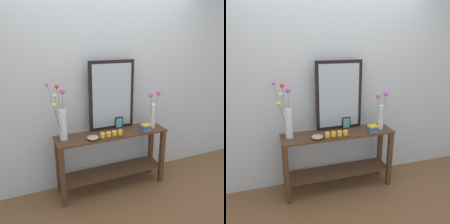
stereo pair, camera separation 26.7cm
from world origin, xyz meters
TOP-DOWN VIEW (x-y plane):
  - ground_plane at (0.00, 0.00)m, footprint 7.00×6.00m
  - wall_back at (0.00, 0.30)m, footprint 6.40×0.08m
  - console_table at (0.00, 0.00)m, footprint 1.40×0.36m
  - mirror_leaning at (0.06, 0.15)m, footprint 0.59×0.03m
  - tall_vase_left at (-0.60, 0.03)m, footprint 0.20×0.22m
  - vase_right at (0.55, -0.05)m, footprint 0.15×0.17m
  - candle_tray at (-0.05, -0.11)m, footprint 0.32×0.09m
  - picture_frame_small at (0.15, 0.12)m, footprint 0.11×0.01m
  - decorative_bowl at (-0.28, -0.10)m, footprint 0.14×0.14m
  - book_stack at (0.42, -0.10)m, footprint 0.13×0.10m

SIDE VIEW (x-z plane):
  - ground_plane at x=0.00m, z-range -0.02..0.00m
  - console_table at x=0.00m, z-range 0.09..0.86m
  - decorative_bowl at x=-0.28m, z-range 0.77..0.82m
  - candle_tray at x=-0.05m, z-range 0.76..0.83m
  - book_stack at x=0.42m, z-range 0.77..0.86m
  - picture_frame_small at x=0.15m, z-range 0.77..0.92m
  - vase_right at x=0.55m, z-range 0.72..1.24m
  - tall_vase_left at x=-0.60m, z-range 0.68..1.34m
  - mirror_leaning at x=0.06m, z-range 0.77..1.64m
  - wall_back at x=0.00m, z-range 0.00..2.70m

